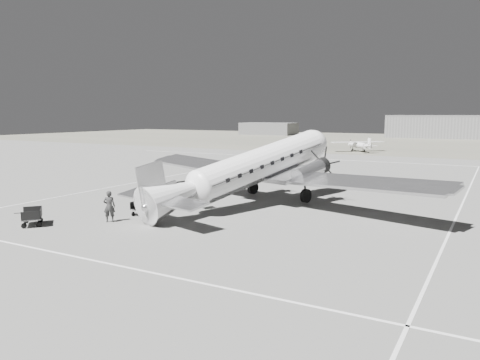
# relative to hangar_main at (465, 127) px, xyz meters

# --- Properties ---
(ground) EXTENTS (260.00, 260.00, 0.00)m
(ground) POSITION_rel_hangar_main_xyz_m (-5.00, -120.00, -3.30)
(ground) COLOR slate
(ground) RESTS_ON ground
(taxi_line_near) EXTENTS (60.00, 0.15, 0.01)m
(taxi_line_near) POSITION_rel_hangar_main_xyz_m (-5.00, -134.00, -3.29)
(taxi_line_near) COLOR silver
(taxi_line_near) RESTS_ON ground
(taxi_line_right) EXTENTS (0.15, 80.00, 0.01)m
(taxi_line_right) POSITION_rel_hangar_main_xyz_m (7.00, -120.00, -3.29)
(taxi_line_right) COLOR silver
(taxi_line_right) RESTS_ON ground
(taxi_line_left) EXTENTS (0.15, 60.00, 0.01)m
(taxi_line_left) POSITION_rel_hangar_main_xyz_m (-23.00, -110.00, -3.29)
(taxi_line_left) COLOR silver
(taxi_line_left) RESTS_ON ground
(taxi_line_horizon) EXTENTS (90.00, 0.15, 0.01)m
(taxi_line_horizon) POSITION_rel_hangar_main_xyz_m (-5.00, -80.00, -3.29)
(taxi_line_horizon) COLOR silver
(taxi_line_horizon) RESTS_ON ground
(grass_infield) EXTENTS (260.00, 90.00, 0.01)m
(grass_infield) POSITION_rel_hangar_main_xyz_m (-5.00, -25.00, -3.30)
(grass_infield) COLOR #666356
(grass_infield) RESTS_ON ground
(hangar_main) EXTENTS (42.00, 14.00, 6.60)m
(hangar_main) POSITION_rel_hangar_main_xyz_m (0.00, 0.00, 0.00)
(hangar_main) COLOR slate
(hangar_main) RESTS_ON ground
(shed_secondary) EXTENTS (18.00, 10.00, 4.00)m
(shed_secondary) POSITION_rel_hangar_main_xyz_m (-60.00, -5.00, -1.30)
(shed_secondary) COLOR #5B5B5B
(shed_secondary) RESTS_ON ground
(dc3_airliner) EXTENTS (33.15, 27.06, 5.49)m
(dc3_airliner) POSITION_rel_hangar_main_xyz_m (-7.01, -118.19, -0.56)
(dc3_airliner) COLOR #BCBCBF
(dc3_airliner) RESTS_ON ground
(light_plane_left) EXTENTS (13.21, 13.09, 2.13)m
(light_plane_left) POSITION_rel_hangar_main_xyz_m (-13.65, -62.97, -2.23)
(light_plane_left) COLOR white
(light_plane_left) RESTS_ON ground
(baggage_cart_near) EXTENTS (1.91, 1.48, 0.98)m
(baggage_cart_near) POSITION_rel_hangar_main_xyz_m (-11.80, -125.10, -2.81)
(baggage_cart_near) COLOR #5B5B5B
(baggage_cart_near) RESTS_ON ground
(baggage_cart_far) EXTENTS (2.31, 2.25, 1.07)m
(baggage_cart_far) POSITION_rel_hangar_main_xyz_m (-16.07, -130.72, -2.76)
(baggage_cart_far) COLOR #5B5B5B
(baggage_cart_far) RESTS_ON ground
(ground_crew) EXTENTS (0.89, 0.84, 2.05)m
(ground_crew) POSITION_rel_hangar_main_xyz_m (-12.52, -127.65, -2.27)
(ground_crew) COLOR #2C2C2C
(ground_crew) RESTS_ON ground
(ramp_agent) EXTENTS (0.65, 0.82, 1.61)m
(ramp_agent) POSITION_rel_hangar_main_xyz_m (-11.52, -124.13, -2.49)
(ramp_agent) COLOR silver
(ramp_agent) RESTS_ON ground
(passenger) EXTENTS (0.69, 0.94, 1.75)m
(passenger) POSITION_rel_hangar_main_xyz_m (-10.93, -122.03, -2.42)
(passenger) COLOR silver
(passenger) RESTS_ON ground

